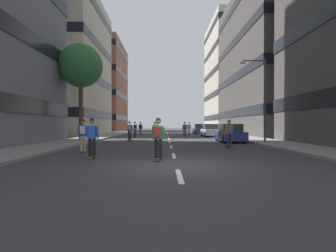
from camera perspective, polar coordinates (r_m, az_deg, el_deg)
ground_plane at (r=32.33m, az=0.05°, el=-2.25°), size 134.46×134.46×0.00m
sidewalk_left at (r=35.90m, az=-12.70°, el=-1.88°), size 3.26×61.63×0.14m
sidewalk_right at (r=36.09m, az=12.62°, el=-1.86°), size 3.26×61.63×0.14m
lane_markings at (r=32.92m, az=0.04°, el=-2.19°), size 0.16×52.20×0.01m
building_left_mid at (r=42.28m, az=-23.37°, el=11.41°), size 13.88×16.13×18.99m
building_left_far at (r=61.27m, az=-15.97°, el=7.86°), size 13.88×16.21×18.70m
building_right_mid at (r=42.74m, az=23.04°, el=12.17°), size 13.88×22.71×20.28m
building_right_far at (r=61.86m, az=15.32°, el=10.05°), size 13.88×17.83×23.52m
parked_car_near at (r=42.70m, az=6.67°, el=-0.65°), size 1.82×4.40×1.52m
parked_car_mid at (r=32.73m, az=8.94°, el=-0.99°), size 1.82×4.40×1.52m
parked_car_far at (r=23.28m, az=12.93°, el=-1.58°), size 1.82×4.40×1.52m
street_tree_near at (r=25.77m, az=-17.91°, el=11.89°), size 3.85×3.85×8.47m
streetlamp_right at (r=22.88m, az=18.90°, el=7.00°), size 2.13×0.30×6.50m
skater_0 at (r=31.32m, az=3.54°, el=-0.47°), size 0.56×0.92×1.78m
skater_1 at (r=25.53m, az=-8.13°, el=-0.69°), size 0.56×0.92×1.78m
skater_2 at (r=12.36m, az=-15.72°, el=-2.04°), size 0.53×0.90×1.78m
skater_3 at (r=17.43m, az=12.81°, el=-1.22°), size 0.56×0.92×1.78m
skater_4 at (r=11.25m, az=-2.09°, el=-2.12°), size 0.56×0.92×1.78m
skater_5 at (r=31.73m, az=-2.81°, el=-0.46°), size 0.54×0.91×1.78m
skater_6 at (r=35.60m, az=-5.83°, el=-0.37°), size 0.56×0.92×1.78m
skater_7 at (r=38.94m, az=4.46°, el=-0.29°), size 0.57×0.92×1.78m
skater_8 at (r=30.67m, az=-6.97°, el=-0.50°), size 0.57×0.92×1.78m
skater_9 at (r=28.34m, az=-2.46°, el=-0.63°), size 0.55×0.91×1.78m
skater_10 at (r=14.99m, az=-17.46°, el=-1.50°), size 0.56×0.92×1.78m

